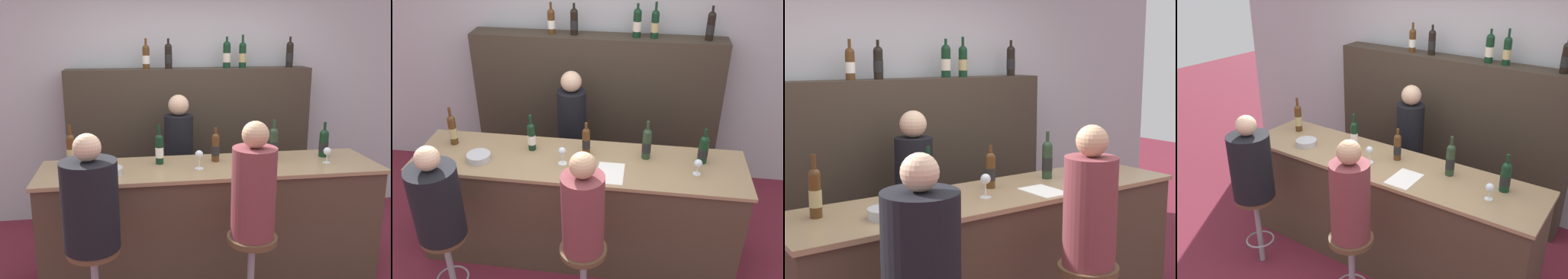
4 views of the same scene
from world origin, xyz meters
TOP-DOWN VIEW (x-y plane):
  - wall_back at (0.00, 1.78)m, footprint 6.40×0.05m
  - bar_counter at (0.00, 0.32)m, footprint 2.75×0.68m
  - back_bar_cabinet at (0.00, 1.56)m, footprint 2.58×0.28m
  - wine_bottle_counter_0 at (-1.12, 0.44)m, footprint 0.07×0.07m
  - wine_bottle_counter_1 at (-0.41, 0.44)m, footprint 0.07×0.07m
  - wine_bottle_counter_2 at (0.05, 0.44)m, footprint 0.07×0.07m
  - wine_bottle_counter_3 at (0.55, 0.44)m, footprint 0.07×0.07m
  - wine_bottle_counter_4 at (1.01, 0.44)m, footprint 0.08×0.08m
  - wine_bottle_backbar_0 at (-0.46, 1.56)m, footprint 0.07×0.07m
  - wine_bottle_backbar_1 at (-0.23, 1.56)m, footprint 0.08×0.08m
  - wine_bottle_backbar_2 at (0.39, 1.56)m, footprint 0.08×0.08m
  - wine_bottle_backbar_3 at (0.56, 1.56)m, footprint 0.08×0.08m
  - wine_bottle_backbar_4 at (1.08, 1.56)m, footprint 0.08×0.08m
  - wine_glass_0 at (-0.12, 0.25)m, footprint 0.07×0.07m
  - wine_glass_1 at (0.96, 0.25)m, footprint 0.06×0.06m
  - metal_bowl at (-0.81, 0.21)m, footprint 0.20×0.20m
  - tasting_menu at (0.29, 0.17)m, footprint 0.21×0.30m
  - guest_seated_left at (-0.91, -0.37)m, footprint 0.36×0.36m
  - guest_seated_right at (0.15, -0.37)m, footprint 0.30×0.30m
  - bartender at (-0.18, 1.08)m, footprint 0.28×0.28m

SIDE VIEW (x-z plane):
  - bar_counter at x=0.00m, z-range 0.00..0.99m
  - bartender at x=-0.18m, z-range -0.05..1.42m
  - back_bar_cabinet at x=0.00m, z-range 0.00..1.68m
  - tasting_menu at x=0.29m, z-range 0.99..1.00m
  - guest_seated_left at x=-0.91m, z-range 0.64..1.39m
  - metal_bowl at x=-0.81m, z-range 0.99..1.05m
  - guest_seated_right at x=0.15m, z-range 0.65..1.44m
  - wine_glass_1 at x=0.96m, z-range 1.02..1.15m
  - wine_glass_0 at x=-0.12m, z-range 1.03..1.18m
  - wine_bottle_counter_4 at x=1.01m, z-range 0.96..1.27m
  - wine_bottle_counter_2 at x=0.05m, z-range 0.97..1.26m
  - wine_bottle_counter_1 at x=-0.41m, z-range 0.96..1.28m
  - wine_bottle_counter_3 at x=0.55m, z-range 0.96..1.30m
  - wine_bottle_counter_0 at x=-1.12m, z-range 0.96..1.31m
  - wall_back at x=0.00m, z-range 0.00..2.60m
  - wine_bottle_backbar_0 at x=-0.46m, z-range 1.65..1.96m
  - wine_bottle_backbar_1 at x=-0.23m, z-range 1.66..1.96m
  - wine_bottle_backbar_3 at x=0.56m, z-range 1.64..1.99m
  - wine_bottle_backbar_4 at x=1.08m, z-range 1.66..1.98m
  - wine_bottle_backbar_2 at x=0.39m, z-range 1.66..1.98m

